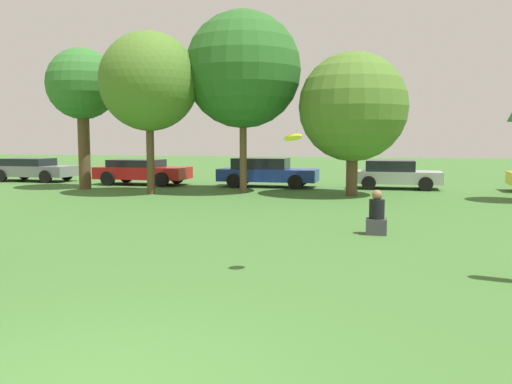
{
  "coord_description": "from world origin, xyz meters",
  "views": [
    {
      "loc": [
        2.55,
        -4.12,
        2.25
      ],
      "look_at": [
        0.17,
        5.47,
        1.26
      ],
      "focal_mm": 37.85,
      "sensor_mm": 36.0,
      "label": 1
    }
  ],
  "objects_px": {
    "tree_1": "(149,82)",
    "parked_car_blue": "(266,172)",
    "frisbee": "(293,137)",
    "tree_3": "(353,107)",
    "tree_0": "(82,86)",
    "parked_car_red": "(142,171)",
    "parked_car_grey": "(33,169)",
    "parked_car_silver": "(395,174)",
    "tree_2": "(243,70)",
    "bystander_sitting": "(377,216)"
  },
  "relations": [
    {
      "from": "tree_0",
      "to": "parked_car_blue",
      "type": "xyz_separation_m",
      "value": [
        7.61,
        2.85,
        -3.84
      ]
    },
    {
      "from": "parked_car_red",
      "to": "parked_car_blue",
      "type": "distance_m",
      "value": 6.11
    },
    {
      "from": "tree_2",
      "to": "parked_car_grey",
      "type": "xyz_separation_m",
      "value": [
        -12.2,
        3.01,
        -4.36
      ]
    },
    {
      "from": "parked_car_grey",
      "to": "parked_car_blue",
      "type": "distance_m",
      "value": 12.54
    },
    {
      "from": "parked_car_grey",
      "to": "parked_car_blue",
      "type": "relative_size",
      "value": 0.93
    },
    {
      "from": "tree_3",
      "to": "tree_1",
      "type": "bearing_deg",
      "value": -170.15
    },
    {
      "from": "frisbee",
      "to": "bystander_sitting",
      "type": "height_order",
      "value": "frisbee"
    },
    {
      "from": "frisbee",
      "to": "tree_0",
      "type": "xyz_separation_m",
      "value": [
        -11.62,
        12.75,
        2.27
      ]
    },
    {
      "from": "frisbee",
      "to": "tree_2",
      "type": "bearing_deg",
      "value": 108.7
    },
    {
      "from": "tree_0",
      "to": "parked_car_grey",
      "type": "height_order",
      "value": "tree_0"
    },
    {
      "from": "frisbee",
      "to": "tree_2",
      "type": "distance_m",
      "value": 13.81
    },
    {
      "from": "frisbee",
      "to": "parked_car_silver",
      "type": "height_order",
      "value": "frisbee"
    },
    {
      "from": "bystander_sitting",
      "to": "tree_2",
      "type": "xyz_separation_m",
      "value": [
        -5.6,
        8.67,
        4.57
      ]
    },
    {
      "from": "parked_car_grey",
      "to": "parked_car_blue",
      "type": "xyz_separation_m",
      "value": [
        12.54,
        -0.23,
        0.05
      ]
    },
    {
      "from": "tree_3",
      "to": "parked_car_red",
      "type": "height_order",
      "value": "tree_3"
    },
    {
      "from": "tree_1",
      "to": "parked_car_silver",
      "type": "xyz_separation_m",
      "value": [
        9.55,
        4.74,
        -3.81
      ]
    },
    {
      "from": "tree_3",
      "to": "parked_car_red",
      "type": "relative_size",
      "value": 1.25
    },
    {
      "from": "frisbee",
      "to": "tree_3",
      "type": "bearing_deg",
      "value": 89.56
    },
    {
      "from": "parked_car_red",
      "to": "tree_0",
      "type": "bearing_deg",
      "value": -120.46
    },
    {
      "from": "tree_0",
      "to": "parked_car_grey",
      "type": "xyz_separation_m",
      "value": [
        -4.93,
        3.08,
        -3.89
      ]
    },
    {
      "from": "tree_1",
      "to": "parked_car_blue",
      "type": "xyz_separation_m",
      "value": [
        3.78,
        4.28,
        -3.77
      ]
    },
    {
      "from": "tree_0",
      "to": "tree_3",
      "type": "height_order",
      "value": "tree_0"
    },
    {
      "from": "tree_0",
      "to": "parked_car_blue",
      "type": "bearing_deg",
      "value": 20.54
    },
    {
      "from": "tree_0",
      "to": "parked_car_grey",
      "type": "relative_size",
      "value": 1.47
    },
    {
      "from": "parked_car_silver",
      "to": "bystander_sitting",
      "type": "bearing_deg",
      "value": -92.39
    },
    {
      "from": "tree_2",
      "to": "bystander_sitting",
      "type": "bearing_deg",
      "value": -57.13
    },
    {
      "from": "bystander_sitting",
      "to": "tree_2",
      "type": "distance_m",
      "value": 11.29
    },
    {
      "from": "tree_3",
      "to": "parked_car_blue",
      "type": "bearing_deg",
      "value": 144.69
    },
    {
      "from": "tree_2",
      "to": "parked_car_grey",
      "type": "height_order",
      "value": "tree_2"
    },
    {
      "from": "tree_1",
      "to": "parked_car_grey",
      "type": "height_order",
      "value": "tree_1"
    },
    {
      "from": "parked_car_grey",
      "to": "parked_car_silver",
      "type": "height_order",
      "value": "parked_car_silver"
    },
    {
      "from": "bystander_sitting",
      "to": "frisbee",
      "type": "bearing_deg",
      "value": -106.85
    },
    {
      "from": "tree_1",
      "to": "parked_car_blue",
      "type": "relative_size",
      "value": 1.42
    },
    {
      "from": "frisbee",
      "to": "tree_0",
      "type": "relative_size",
      "value": 0.05
    },
    {
      "from": "parked_car_silver",
      "to": "tree_0",
      "type": "bearing_deg",
      "value": -166.04
    },
    {
      "from": "parked_car_blue",
      "to": "tree_0",
      "type": "bearing_deg",
      "value": -159.41
    },
    {
      "from": "tree_1",
      "to": "parked_car_silver",
      "type": "bearing_deg",
      "value": 26.39
    },
    {
      "from": "parked_car_blue",
      "to": "parked_car_silver",
      "type": "xyz_separation_m",
      "value": [
        5.77,
        0.46,
        -0.04
      ]
    },
    {
      "from": "tree_0",
      "to": "tree_2",
      "type": "height_order",
      "value": "tree_2"
    },
    {
      "from": "tree_0",
      "to": "tree_3",
      "type": "bearing_deg",
      "value": -0.28
    },
    {
      "from": "tree_0",
      "to": "parked_car_silver",
      "type": "distance_m",
      "value": 14.32
    },
    {
      "from": "frisbee",
      "to": "tree_2",
      "type": "xyz_separation_m",
      "value": [
        -4.34,
        12.82,
        2.74
      ]
    },
    {
      "from": "tree_3",
      "to": "parked_car_silver",
      "type": "xyz_separation_m",
      "value": [
        1.67,
        3.37,
        -2.78
      ]
    },
    {
      "from": "parked_car_red",
      "to": "parked_car_grey",
      "type": "bearing_deg",
      "value": 175.33
    },
    {
      "from": "frisbee",
      "to": "parked_car_red",
      "type": "relative_size",
      "value": 0.07
    },
    {
      "from": "tree_1",
      "to": "parked_car_silver",
      "type": "height_order",
      "value": "tree_1"
    },
    {
      "from": "frisbee",
      "to": "parked_car_blue",
      "type": "distance_m",
      "value": 16.19
    },
    {
      "from": "tree_2",
      "to": "tree_1",
      "type": "bearing_deg",
      "value": -156.52
    },
    {
      "from": "tree_0",
      "to": "parked_car_silver",
      "type": "height_order",
      "value": "tree_0"
    },
    {
      "from": "frisbee",
      "to": "parked_car_silver",
      "type": "relative_size",
      "value": 0.08
    }
  ]
}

